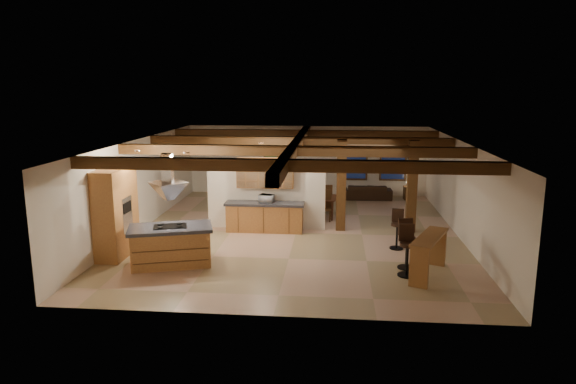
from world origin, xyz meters
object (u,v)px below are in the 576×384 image
at_px(sofa, 366,192).
at_px(bar_counter, 429,249).
at_px(kitchen_island, 171,245).
at_px(dining_table, 309,206).

xyz_separation_m(sofa, bar_counter, (0.99, -8.65, 0.38)).
relative_size(kitchen_island, bar_counter, 1.20).
relative_size(kitchen_island, sofa, 1.14).
height_order(dining_table, sofa, dining_table).
xyz_separation_m(kitchen_island, bar_counter, (6.46, -0.19, 0.15)).
height_order(kitchen_island, sofa, kitchen_island).
bearing_deg(sofa, kitchen_island, 54.89).
distance_m(kitchen_island, bar_counter, 6.47).
bearing_deg(kitchen_island, bar_counter, -1.73).
bearing_deg(kitchen_island, dining_table, 58.90).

